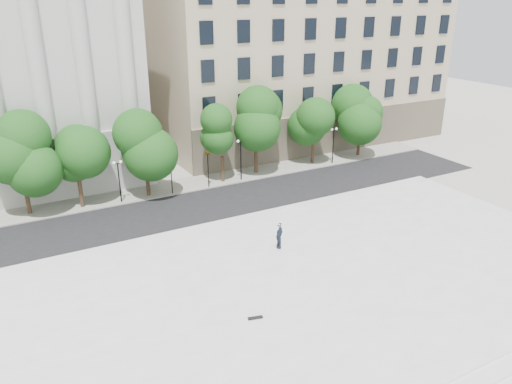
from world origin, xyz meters
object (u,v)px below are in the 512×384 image
at_px(traffic_light_west, 170,157).
at_px(person_lying, 279,245).
at_px(skateboard, 255,318).
at_px(traffic_light_east, 208,152).

xyz_separation_m(traffic_light_west, person_lying, (2.82, -14.87, -2.99)).
bearing_deg(traffic_light_west, skateboard, -97.22).
relative_size(traffic_light_east, skateboard, 4.82).
xyz_separation_m(person_lying, skateboard, (-5.54, -6.63, -0.22)).
bearing_deg(skateboard, traffic_light_east, 86.92).
distance_m(traffic_light_west, traffic_light_east, 3.74).
xyz_separation_m(traffic_light_west, traffic_light_east, (3.74, 0.00, -0.08)).
xyz_separation_m(traffic_light_east, person_lying, (-0.92, -14.87, -2.91)).
bearing_deg(skateboard, person_lying, 63.76).
distance_m(traffic_light_west, skateboard, 21.92).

